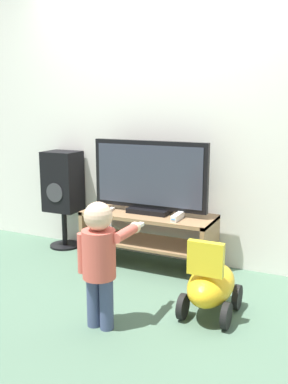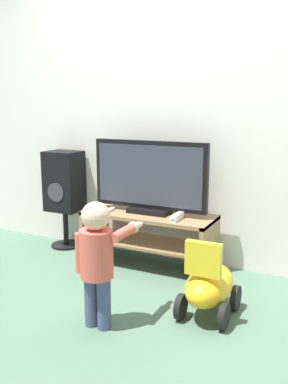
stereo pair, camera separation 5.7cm
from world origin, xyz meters
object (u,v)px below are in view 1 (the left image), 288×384
object	(u,v)px
ride_on_toy	(211,285)
child	(100,255)
television	(150,178)
game_console	(178,217)
speaker_tower	(63,184)
remote_primary	(110,210)

from	to	relation	value
ride_on_toy	child	bearing A→B (deg)	-141.84
television	game_console	xyz separation A→B (m)	(0.30, -0.11, -0.28)
child	speaker_tower	distance (m)	1.64
remote_primary	speaker_tower	size ratio (longest dim) A/B	0.14
speaker_tower	ride_on_toy	world-z (taller)	speaker_tower
remote_primary	ride_on_toy	bearing A→B (deg)	-26.36
television	remote_primary	bearing A→B (deg)	-162.82
remote_primary	ride_on_toy	size ratio (longest dim) A/B	0.24
game_console	television	bearing A→B (deg)	160.35
child	speaker_tower	bearing A→B (deg)	133.77
television	remote_primary	size ratio (longest dim) A/B	7.67
game_console	child	size ratio (longest dim) A/B	0.24
ride_on_toy	game_console	bearing A→B (deg)	130.12
television	ride_on_toy	distance (m)	1.13
remote_primary	ride_on_toy	distance (m)	1.23
child	ride_on_toy	bearing A→B (deg)	38.16
television	ride_on_toy	bearing A→B (deg)	-40.46
child	game_console	bearing A→B (deg)	82.37
remote_primary	television	bearing A→B (deg)	17.18
television	child	xyz separation A→B (m)	(0.17, -1.08, -0.30)
game_console	speaker_tower	world-z (taller)	speaker_tower
speaker_tower	game_console	bearing A→B (deg)	-9.18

